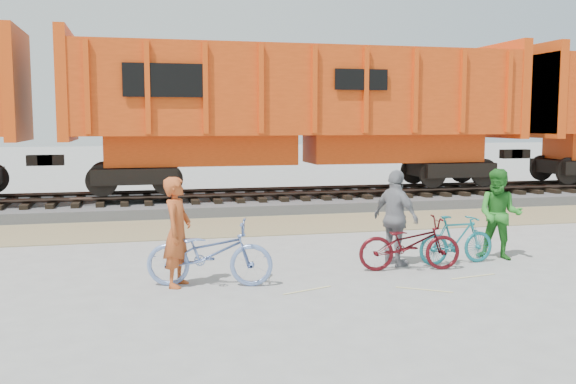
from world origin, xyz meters
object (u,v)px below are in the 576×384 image
hopper_car_center (301,109)px  bicycle_blue (210,253)px  person_man (500,214)px  person_woman (396,218)px  bicycle_maroon (410,244)px  person_solo (177,232)px  bicycle_teal (456,240)px

hopper_car_center → bicycle_blue: size_ratio=6.88×
hopper_car_center → person_man: bearing=-78.3°
person_man → person_woman: size_ratio=0.99×
bicycle_blue → person_woman: size_ratio=1.15×
bicycle_blue → bicycle_maroon: (3.59, 0.26, -0.05)m
bicycle_maroon → person_solo: size_ratio=1.03×
person_solo → person_woman: 4.03m
bicycle_blue → person_woman: (3.49, 0.66, 0.35)m
bicycle_teal → person_solo: size_ratio=0.86×
hopper_car_center → bicycle_maroon: (-0.31, -8.88, -2.53)m
bicycle_teal → bicycle_maroon: 1.08m
hopper_car_center → bicycle_blue: 10.24m
bicycle_maroon → person_man: 2.14m
person_solo → bicycle_blue: bearing=-78.2°
person_solo → bicycle_teal: bearing=-62.4°
person_solo → person_woman: bearing=-58.9°
bicycle_teal → bicycle_maroon: (-1.05, -0.25, 0.02)m
hopper_car_center → bicycle_teal: (0.75, -8.64, -2.55)m
person_man → person_woman: 2.15m
bicycle_maroon → bicycle_teal: bearing=-68.9°
hopper_car_center → person_man: 8.87m
hopper_car_center → person_woman: size_ratio=7.91×
bicycle_blue → person_solo: person_solo is taller
hopper_car_center → bicycle_teal: 9.03m
bicycle_teal → person_woman: (-1.15, 0.15, 0.43)m
bicycle_blue → person_solo: (-0.50, 0.10, 0.35)m
bicycle_teal → person_man: bearing=-82.0°
bicycle_blue → bicycle_teal: size_ratio=1.33×
hopper_car_center → person_woman: bearing=-92.7°
person_solo → person_woman: size_ratio=1.00×
bicycle_blue → person_man: bearing=-68.4°
person_woman → bicycle_maroon: bearing=170.5°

